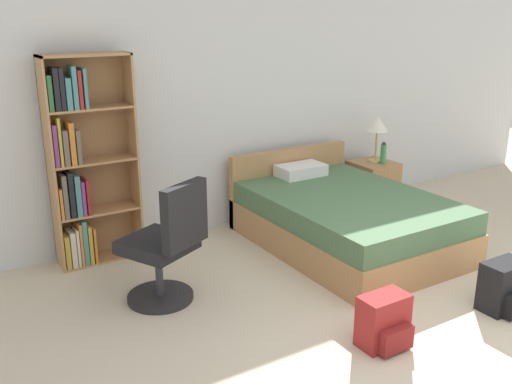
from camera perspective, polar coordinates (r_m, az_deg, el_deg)
The scene contains 10 objects.
ground_plane at distance 4.09m, azimuth 23.30°, elevation -16.03°, with size 14.00×14.00×0.00m, color beige.
wall_back at distance 5.91m, azimuth -1.38°, elevation 9.18°, with size 9.00×0.06×2.60m.
bookshelf at distance 5.14m, azimuth -16.99°, elevation 2.50°, with size 0.74×0.27×1.84m.
bed at distance 5.56m, azimuth 8.75°, elevation -2.60°, with size 1.45×2.05×0.77m.
office_chair at distance 4.39m, azimuth -8.93°, elevation -5.50°, with size 0.66×0.71×1.00m.
nightstand at distance 6.76m, azimuth 11.55°, elevation 0.84°, with size 0.46×0.49×0.51m.
table_lamp at distance 6.62m, azimuth 12.04°, elevation 6.50°, with size 0.25×0.25×0.53m.
water_bottle at distance 6.60m, azimuth 12.61°, elevation 3.74°, with size 0.07×0.07×0.25m.
backpack_black at distance 4.74m, azimuth 23.62°, elevation -8.75°, with size 0.35×0.29×0.38m.
backpack_red at distance 4.03m, azimuth 12.72°, elevation -12.58°, with size 0.34×0.27×0.37m.
Camera 1 is at (-2.95, -1.82, 2.18)m, focal length 40.00 mm.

